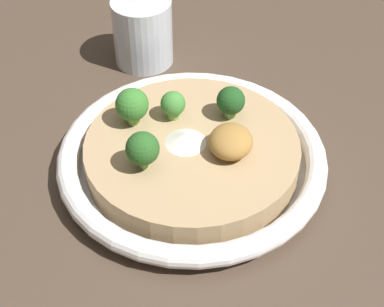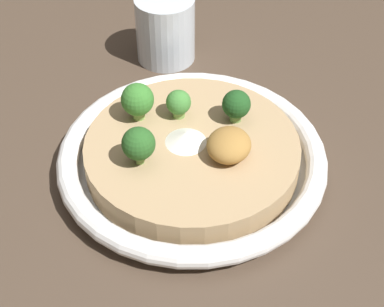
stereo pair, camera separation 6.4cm
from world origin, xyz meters
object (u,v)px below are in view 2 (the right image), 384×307
(broccoli_front_right, at_px, (139,144))
(broccoli_front, at_px, (137,100))
(drinking_glass, at_px, (165,29))
(broccoli_back_left, at_px, (236,105))
(broccoli_front_left, at_px, (179,103))
(risotto_bowl, at_px, (192,157))

(broccoli_front_right, distance_m, broccoli_front, 0.07)
(broccoli_front_right, xyz_separation_m, drinking_glass, (-0.24, -0.05, -0.02))
(broccoli_front_right, height_order, broccoli_back_left, broccoli_front_right)
(broccoli_front_left, height_order, broccoli_front, broccoli_front)
(risotto_bowl, distance_m, drinking_glass, 0.22)
(broccoli_back_left, bearing_deg, broccoli_front, -75.43)
(broccoli_front_right, xyz_separation_m, broccoli_back_left, (-0.09, 0.08, -0.00))
(broccoli_front_left, xyz_separation_m, broccoli_back_left, (-0.01, 0.06, 0.00))
(risotto_bowl, xyz_separation_m, broccoli_front_left, (-0.04, -0.03, 0.04))
(broccoli_front_left, relative_size, broccoli_front, 0.76)
(broccoli_front, bearing_deg, broccoli_back_left, 104.57)
(broccoli_back_left, height_order, broccoli_front, broccoli_front)
(broccoli_back_left, bearing_deg, broccoli_front_right, -39.90)
(drinking_glass, bearing_deg, broccoli_front, 8.86)
(broccoli_front, bearing_deg, drinking_glass, -171.14)
(risotto_bowl, bearing_deg, broccoli_front, -108.77)
(broccoli_front_left, relative_size, broccoli_back_left, 0.88)
(risotto_bowl, height_order, broccoli_back_left, broccoli_back_left)
(broccoli_front_left, distance_m, broccoli_front, 0.05)
(broccoli_front_right, relative_size, drinking_glass, 0.49)
(broccoli_front_right, distance_m, broccoli_front_left, 0.08)
(broccoli_front_right, relative_size, broccoli_front_left, 1.29)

